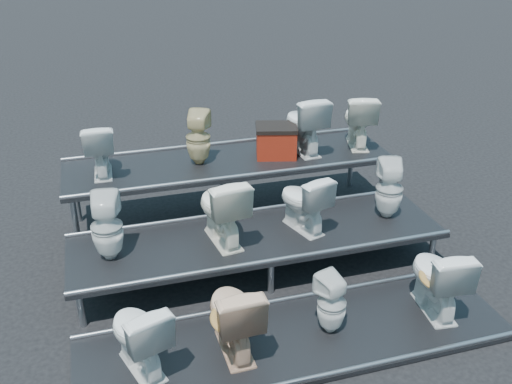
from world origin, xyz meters
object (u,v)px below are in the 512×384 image
object	(u,v)px
toilet_10	(304,124)
red_crate	(276,143)
toilet_5	(222,209)
toilet_6	(303,201)
toilet_11	(359,120)
toilet_3	(437,277)
toilet_7	(389,189)
toilet_0	(138,335)
toilet_8	(99,149)
toilet_9	(198,138)
toilet_1	(233,315)
toilet_4	(107,227)
toilet_2	(332,303)

from	to	relation	value
toilet_10	red_crate	bearing A→B (deg)	3.22
toilet_5	toilet_6	bearing A→B (deg)	172.74
toilet_11	toilet_3	bearing A→B (deg)	98.66
toilet_6	toilet_11	bearing A→B (deg)	-151.29
toilet_10	toilet_7	bearing A→B (deg)	110.97
toilet_0	toilet_8	distance (m)	2.71
toilet_3	toilet_9	xyz separation A→B (m)	(-1.89, 2.60, 0.75)
toilet_1	toilet_4	bearing A→B (deg)	-53.69
toilet_0	toilet_2	size ratio (longest dim) A/B	1.18
toilet_8	toilet_11	size ratio (longest dim) A/B	0.90
toilet_7	toilet_9	xyz separation A→B (m)	(-2.01, 1.30, 0.39)
toilet_7	toilet_11	xyz separation A→B (m)	(0.19, 1.30, 0.41)
toilet_5	toilet_6	size ratio (longest dim) A/B	1.14
toilet_2	toilet_11	distance (m)	3.10
toilet_8	toilet_10	bearing A→B (deg)	-177.99
toilet_0	toilet_6	size ratio (longest dim) A/B	1.06
toilet_2	toilet_5	distance (m)	1.58
toilet_2	toilet_3	xyz separation A→B (m)	(1.14, 0.00, 0.08)
toilet_5	red_crate	world-z (taller)	toilet_5
toilet_0	red_crate	distance (m)	3.36
toilet_2	toilet_7	bearing A→B (deg)	-151.65
toilet_7	toilet_9	distance (m)	2.43
toilet_3	toilet_5	size ratio (longest dim) A/B	0.98
toilet_1	toilet_0	bearing A→B (deg)	-1.44
toilet_4	toilet_6	xyz separation A→B (m)	(2.17, 0.00, -0.02)
toilet_4	red_crate	size ratio (longest dim) A/B	1.44
toilet_4	toilet_8	bearing A→B (deg)	-83.01
toilet_9	toilet_11	xyz separation A→B (m)	(2.20, 0.00, 0.02)
toilet_3	toilet_9	distance (m)	3.30
toilet_0	toilet_9	xyz separation A→B (m)	(1.08, 2.60, 0.78)
toilet_2	toilet_11	xyz separation A→B (m)	(1.45, 2.60, 0.85)
toilet_3	toilet_6	bearing A→B (deg)	-47.38
toilet_0	toilet_7	world-z (taller)	toilet_7
toilet_1	toilet_7	world-z (taller)	toilet_7
red_crate	toilet_5	bearing A→B (deg)	-114.64
toilet_4	toilet_6	bearing A→B (deg)	-171.81
toilet_0	toilet_9	size ratio (longest dim) A/B	1.07
toilet_7	toilet_8	bearing A→B (deg)	-3.75
toilet_0	toilet_3	world-z (taller)	toilet_3
toilet_6	toilet_9	world-z (taller)	toilet_9
toilet_4	toilet_8	xyz separation A→B (m)	(0.03, 1.30, 0.36)
toilet_6	toilet_8	distance (m)	2.53
toilet_3	toilet_11	distance (m)	2.73
toilet_1	toilet_8	distance (m)	2.87
toilet_1	toilet_5	distance (m)	1.38
toilet_1	toilet_9	distance (m)	2.72
toilet_9	toilet_5	bearing A→B (deg)	112.89
toilet_1	toilet_5	size ratio (longest dim) A/B	0.99
toilet_3	toilet_6	world-z (taller)	toilet_6
toilet_4	toilet_11	world-z (taller)	toilet_11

